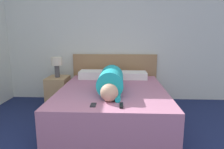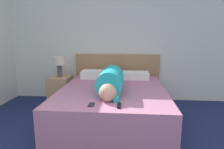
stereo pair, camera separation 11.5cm
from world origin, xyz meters
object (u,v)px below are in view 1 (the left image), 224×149
(nightstand, at_px, (58,91))
(person_lying, at_px, (111,80))
(tv_remote, at_px, (121,105))
(pillow_second, at_px, (133,75))
(pillow_near_headboard, at_px, (93,74))
(table_lamp, at_px, (57,63))
(bed, at_px, (112,105))
(cell_phone, at_px, (93,105))

(nightstand, distance_m, person_lying, 1.35)
(nightstand, distance_m, tv_remote, 1.93)
(pillow_second, relative_size, tv_remote, 3.26)
(pillow_near_headboard, bearing_deg, table_lamp, -175.53)
(bed, relative_size, pillow_second, 4.02)
(table_lamp, relative_size, tv_remote, 2.54)
(bed, relative_size, person_lying, 1.19)
(bed, height_order, table_lamp, table_lamp)
(nightstand, xyz_separation_m, tv_remote, (1.21, -1.47, 0.27))
(pillow_second, relative_size, cell_phone, 3.76)
(tv_remote, distance_m, cell_phone, 0.33)
(pillow_second, distance_m, tv_remote, 1.54)
(table_lamp, relative_size, cell_phone, 2.93)
(nightstand, bearing_deg, table_lamp, 180.00)
(nightstand, height_order, cell_phone, nightstand)
(table_lamp, xyz_separation_m, person_lying, (1.07, -0.73, -0.14))
(person_lying, bearing_deg, cell_phone, -103.91)
(bed, relative_size, nightstand, 3.52)
(pillow_near_headboard, height_order, pillow_second, pillow_near_headboard)
(bed, xyz_separation_m, pillow_near_headboard, (-0.40, 0.75, 0.34))
(nightstand, bearing_deg, tv_remote, -50.47)
(nightstand, bearing_deg, person_lying, -34.42)
(nightstand, xyz_separation_m, table_lamp, (-0.00, 0.00, 0.54))
(nightstand, height_order, person_lying, person_lying)
(cell_phone, bearing_deg, table_lamp, 121.34)
(person_lying, bearing_deg, nightstand, 145.58)
(pillow_second, bearing_deg, tv_remote, -98.67)
(person_lying, distance_m, cell_phone, 0.76)
(nightstand, relative_size, pillow_second, 1.14)
(pillow_near_headboard, distance_m, pillow_second, 0.77)
(nightstand, bearing_deg, pillow_second, 2.10)
(bed, relative_size, pillow_near_headboard, 3.81)
(nightstand, relative_size, cell_phone, 4.28)
(table_lamp, height_order, person_lying, table_lamp)
(person_lying, height_order, tv_remote, person_lying)
(person_lying, distance_m, pillow_second, 0.88)
(cell_phone, bearing_deg, pillow_second, 69.60)
(person_lying, distance_m, tv_remote, 0.77)
(bed, bearing_deg, cell_phone, -104.16)
(pillow_near_headboard, relative_size, pillow_second, 1.05)
(table_lamp, bearing_deg, nightstand, 0.00)
(table_lamp, xyz_separation_m, pillow_second, (1.45, 0.05, -0.22))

